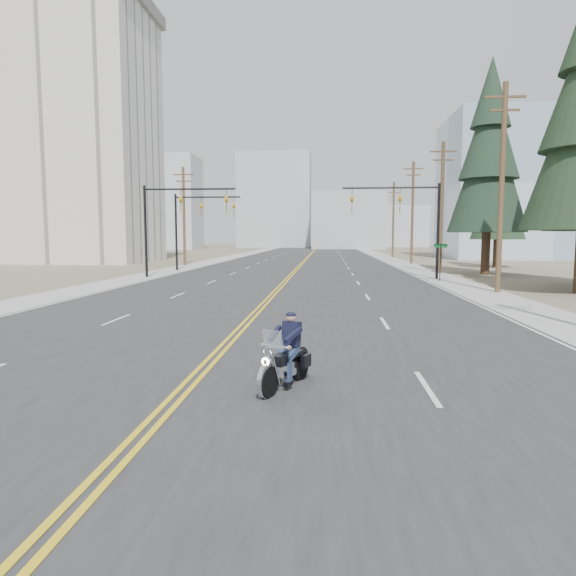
# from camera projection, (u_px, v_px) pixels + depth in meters

# --- Properties ---
(ground_plane) EXTENTS (400.00, 400.00, 0.00)m
(ground_plane) POSITION_uv_depth(u_px,v_px,m) (113.00, 467.00, 7.05)
(ground_plane) COLOR #776D56
(ground_plane) RESTS_ON ground
(road) EXTENTS (20.00, 200.00, 0.01)m
(road) POSITION_uv_depth(u_px,v_px,m) (308.00, 257.00, 76.49)
(road) COLOR #303033
(road) RESTS_ON ground
(sidewalk_left) EXTENTS (3.00, 200.00, 0.01)m
(sidewalk_left) POSITION_uv_depth(u_px,v_px,m) (232.00, 257.00, 77.37)
(sidewalk_left) COLOR #A5A5A0
(sidewalk_left) RESTS_ON ground
(sidewalk_right) EXTENTS (3.00, 200.00, 0.01)m
(sidewalk_right) POSITION_uv_depth(u_px,v_px,m) (386.00, 258.00, 75.61)
(sidewalk_right) COLOR #A5A5A0
(sidewalk_right) RESTS_ON ground
(traffic_mast_left) EXTENTS (7.10, 0.26, 7.00)m
(traffic_mast_left) POSITION_uv_depth(u_px,v_px,m) (171.00, 213.00, 38.98)
(traffic_mast_left) COLOR black
(traffic_mast_left) RESTS_ON ground
(traffic_mast_right) EXTENTS (7.10, 0.26, 7.00)m
(traffic_mast_right) POSITION_uv_depth(u_px,v_px,m) (410.00, 212.00, 37.61)
(traffic_mast_right) COLOR black
(traffic_mast_right) RESTS_ON ground
(traffic_mast_far) EXTENTS (6.10, 0.26, 7.00)m
(traffic_mast_far) POSITION_uv_depth(u_px,v_px,m) (194.00, 217.00, 46.95)
(traffic_mast_far) COLOR black
(traffic_mast_far) RESTS_ON ground
(street_sign) EXTENTS (0.90, 0.06, 2.62)m
(street_sign) POSITION_uv_depth(u_px,v_px,m) (440.00, 256.00, 35.81)
(street_sign) COLOR black
(street_sign) RESTS_ON ground
(utility_pole_b) EXTENTS (2.20, 0.30, 11.50)m
(utility_pole_b) POSITION_uv_depth(u_px,v_px,m) (502.00, 185.00, 28.31)
(utility_pole_b) COLOR brown
(utility_pole_b) RESTS_ON ground
(utility_pole_c) EXTENTS (2.20, 0.30, 11.00)m
(utility_pole_c) POSITION_uv_depth(u_px,v_px,m) (442.00, 206.00, 43.22)
(utility_pole_c) COLOR brown
(utility_pole_c) RESTS_ON ground
(utility_pole_d) EXTENTS (2.20, 0.30, 11.50)m
(utility_pole_d) POSITION_uv_depth(u_px,v_px,m) (412.00, 211.00, 58.07)
(utility_pole_d) COLOR brown
(utility_pole_d) RESTS_ON ground
(utility_pole_e) EXTENTS (2.20, 0.30, 11.00)m
(utility_pole_e) POSITION_uv_depth(u_px,v_px,m) (393.00, 218.00, 74.96)
(utility_pole_e) COLOR brown
(utility_pole_e) RESTS_ON ground
(utility_pole_left) EXTENTS (2.20, 0.30, 10.50)m
(utility_pole_left) POSITION_uv_depth(u_px,v_px,m) (184.00, 214.00, 55.07)
(utility_pole_left) COLOR brown
(utility_pole_left) RESTS_ON ground
(apartment_block) EXTENTS (18.00, 14.00, 30.00)m
(apartment_block) POSITION_uv_depth(u_px,v_px,m) (73.00, 138.00, 62.23)
(apartment_block) COLOR silver
(apartment_block) RESTS_ON ground
(glass_building) EXTENTS (24.00, 16.00, 20.00)m
(glass_building) POSITION_uv_depth(u_px,v_px,m) (532.00, 188.00, 73.04)
(glass_building) COLOR #9EB5CC
(glass_building) RESTS_ON ground
(haze_bldg_a) EXTENTS (14.00, 12.00, 22.00)m
(haze_bldg_a) POSITION_uv_depth(u_px,v_px,m) (169.00, 203.00, 122.68)
(haze_bldg_a) COLOR #B7BCC6
(haze_bldg_a) RESTS_ON ground
(haze_bldg_b) EXTENTS (18.00, 14.00, 14.00)m
(haze_bldg_b) POSITION_uv_depth(u_px,v_px,m) (348.00, 221.00, 129.73)
(haze_bldg_b) COLOR #ADB2B7
(haze_bldg_b) RESTS_ON ground
(haze_bldg_c) EXTENTS (16.00, 12.00, 18.00)m
(haze_bldg_c) POSITION_uv_depth(u_px,v_px,m) (497.00, 209.00, 112.21)
(haze_bldg_c) COLOR #B7BCC6
(haze_bldg_c) RESTS_ON ground
(haze_bldg_d) EXTENTS (20.00, 15.00, 26.00)m
(haze_bldg_d) POSITION_uv_depth(u_px,v_px,m) (275.00, 201.00, 145.53)
(haze_bldg_d) COLOR #ADB2B7
(haze_bldg_d) RESTS_ON ground
(haze_bldg_e) EXTENTS (14.00, 14.00, 12.00)m
(haze_bldg_e) POSITION_uv_depth(u_px,v_px,m) (402.00, 227.00, 153.34)
(haze_bldg_e) COLOR #B7BCC6
(haze_bldg_e) RESTS_ON ground
(haze_bldg_f) EXTENTS (12.00, 12.00, 16.00)m
(haze_bldg_f) POSITION_uv_depth(u_px,v_px,m) (132.00, 218.00, 139.01)
(haze_bldg_f) COLOR #ADB2B7
(haze_bldg_f) RESTS_ON ground
(motorcyclist) EXTENTS (1.58, 2.20, 1.58)m
(motorcyclist) POSITION_uv_depth(u_px,v_px,m) (285.00, 351.00, 10.62)
(motorcyclist) COLOR black
(motorcyclist) RESTS_ON ground
(conifer_tall) EXTENTS (6.27, 6.27, 17.41)m
(conifer_tall) POSITION_uv_depth(u_px,v_px,m) (489.00, 151.00, 41.31)
(conifer_tall) COLOR #382619
(conifer_tall) RESTS_ON ground
(conifer_far) EXTENTS (5.30, 5.30, 14.19)m
(conifer_far) POSITION_uv_depth(u_px,v_px,m) (499.00, 186.00, 51.09)
(conifer_far) COLOR #382619
(conifer_far) RESTS_ON ground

